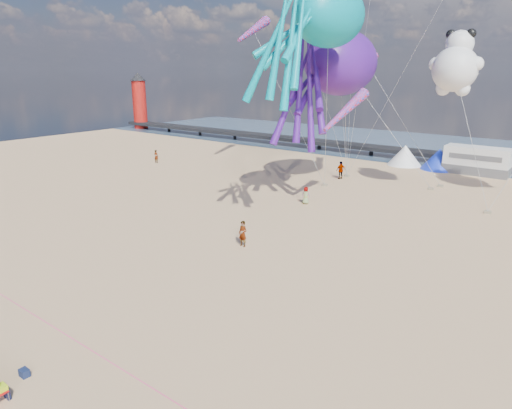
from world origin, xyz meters
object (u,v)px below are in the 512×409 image
Objects in this scene: beachgoer_3 at (341,170)px; beachgoer_6 at (306,195)px; kite_octopus_purple at (341,63)px; windsock_mid at (370,67)px; sandbag_c at (488,212)px; motorhome_0 at (477,161)px; tent_white at (405,155)px; sandbag_a at (325,185)px; standing_person at (243,234)px; sandbag_e at (347,176)px; windsock_left at (253,30)px; sandbag_d at (440,186)px; tent_blue at (439,159)px; kite_panda at (455,69)px; lighthouse at (140,105)px; kite_octopus_teal at (329,15)px; sandbag_b at (431,189)px; beachgoer_5 at (156,156)px; windsock_right at (345,111)px; cooler_navy at (24,373)px.

beachgoer_6 is (1.97, -10.20, -0.19)m from beachgoer_3.
windsock_mid is at bearing 57.62° from kite_octopus_purple.
windsock_mid is at bearing 160.95° from sandbag_c.
tent_white is at bearing 180.00° from motorhome_0.
motorhome_0 reaches higher than sandbag_a.
sandbag_e is at bearing 100.93° from standing_person.
windsock_mid reaches higher than sandbag_e.
sandbag_d is at bearing -1.06° from windsock_left.
tent_blue is 16.38m from kite_panda.
sandbag_a is at bearing -20.18° from lighthouse.
sandbag_d is 21.30m from kite_octopus_teal.
beachgoer_5 is at bearing -166.97° from sandbag_b.
windsock_right is (15.59, -8.36, -7.20)m from windsock_left.
beachgoer_5 is 31.92m from sandbag_b.
sandbag_e is (-9.32, -1.57, 0.00)m from sandbag_d.
beachgoer_3 is 15.46m from sandbag_c.
motorhome_0 is 0.53× the size of kite_octopus_purple.
sandbag_c is at bearing -36.78° from kite_panda.
sandbag_a is at bearing 99.51° from cooler_navy.
beachgoer_6 is (53.27, -25.37, -3.75)m from lighthouse.
standing_person is (-1.79, 15.22, 0.71)m from cooler_navy.
sandbag_c is at bearing 74.04° from cooler_navy.
kite_octopus_purple is at bearing -100.53° from beachgoer_6.
beachgoer_5 reaches higher than sandbag_e.
kite_octopus_purple is at bearing -19.49° from lighthouse.
lighthouse reaches higher than cooler_navy.
lighthouse reaches higher than sandbag_d.
beachgoer_3 reaches higher than sandbag_e.
sandbag_b is (9.02, 1.13, -0.83)m from beachgoer_3.
motorhome_0 is at bearing 89.71° from kite_octopus_teal.
sandbag_e is 18.68m from windsock_left.
kite_octopus_teal is 1.75× the size of kite_panda.
standing_person reaches higher than sandbag_c.
beachgoer_3 is 0.15× the size of kite_octopus_purple.
windsock_left is at bearing 149.37° from kite_octopus_purple.
tent_blue is 0.56× the size of windsock_left.
sandbag_e is at bearing 179.20° from sandbag_b.
tent_blue is at bearing -155.76° from beachgoer_5.
windsock_right is at bearing -23.73° from lighthouse.
beachgoer_6 is (24.04, -4.13, -0.06)m from beachgoer_5.
tent_white is at bearing 122.17° from sandbag_b.
beachgoer_6 is at bearing 98.05° from cooler_navy.
beachgoer_5 is 0.29× the size of windsock_right.
sandbag_e is at bearing 83.03° from kite_octopus_purple.
beachgoer_6 is at bearing 41.93° from beachgoer_3.
kite_octopus_teal is 1.55× the size of windsock_left.
sandbag_c is at bearing 0.34° from sandbag_a.
motorhome_0 is at bearing -3.69° from lighthouse.
sandbag_c is at bearing -49.33° from sandbag_d.
tent_blue reaches higher than beachgoer_5.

